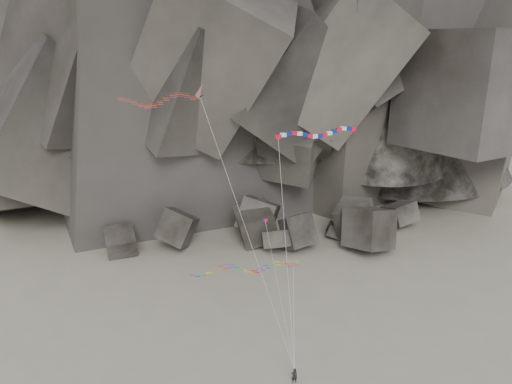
{
  "coord_description": "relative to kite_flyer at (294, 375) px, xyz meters",
  "views": [
    {
      "loc": [
        -6.02,
        -52.84,
        37.71
      ],
      "look_at": [
        -2.08,
        6.0,
        18.8
      ],
      "focal_mm": 35.0,
      "sensor_mm": 36.0,
      "label": 1
    }
  ],
  "objects": [
    {
      "name": "banner_kite",
      "position": [
        3.04,
        8.1,
        25.67
      ],
      "size": [
        9.87,
        10.21,
        25.64
      ],
      "rotation": [
        0.0,
        0.0,
        0.35
      ],
      "color": "red",
      "rests_on": "ground"
    },
    {
      "name": "pennant_kite",
      "position": [
        -2.36,
        4.41,
        13.32
      ],
      "size": [
        3.21,
        5.6,
        16.02
      ],
      "rotation": [
        0.0,
        0.0,
        -0.15
      ],
      "color": "red",
      "rests_on": "ground"
    },
    {
      "name": "ground",
      "position": [
        -1.42,
        6.23,
        -1.09
      ],
      "size": [
        260.0,
        260.0,
        0.0
      ],
      "primitive_type": "plane",
      "color": "gray",
      "rests_on": "ground"
    },
    {
      "name": "headland",
      "position": [
        -1.42,
        76.23,
        40.91
      ],
      "size": [
        110.0,
        70.0,
        84.0
      ],
      "primitive_type": null,
      "color": "#585048",
      "rests_on": "ground"
    },
    {
      "name": "delta_kite",
      "position": [
        -14.72,
        7.77,
        29.76
      ],
      "size": [
        19.18,
        8.32,
        30.84
      ],
      "rotation": [
        0.0,
        0.0,
        0.28
      ],
      "color": "red",
      "rests_on": "ground"
    },
    {
      "name": "parafoil_kite",
      "position": [
        -5.97,
        5.17,
        10.82
      ],
      "size": [
        12.91,
        5.56,
        11.0
      ],
      "rotation": [
        0.0,
        0.0,
        -0.05
      ],
      "color": "#C7D10B",
      "rests_on": "ground"
    },
    {
      "name": "kite_flyer",
      "position": [
        0.0,
        0.0,
        0.0
      ],
      "size": [
        0.85,
        0.65,
        2.19
      ],
      "primitive_type": "imported",
      "rotation": [
        0.0,
        0.0,
        3.33
      ],
      "color": "black",
      "rests_on": "ground"
    },
    {
      "name": "boulder_field",
      "position": [
        5.72,
        38.61,
        1.66
      ],
      "size": [
        60.65,
        20.27,
        9.5
      ],
      "color": "#47423F",
      "rests_on": "ground"
    }
  ]
}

